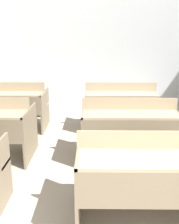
{
  "coord_description": "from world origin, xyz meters",
  "views": [
    {
      "loc": [
        -0.55,
        -0.77,
        1.67
      ],
      "look_at": [
        -0.59,
        2.39,
        0.76
      ],
      "focal_mm": 42.0,
      "sensor_mm": 36.0,
      "label": 1
    }
  ],
  "objects": [
    {
      "name": "bench_front_center",
      "position": [
        -0.05,
        1.35,
        0.48
      ],
      "size": [
        1.29,
        0.79,
        0.88
      ],
      "color": "#7C6C55",
      "rests_on": "ground_plane"
    },
    {
      "name": "bench_third_left",
      "position": [
        -2.07,
        3.9,
        0.48
      ],
      "size": [
        1.29,
        0.79,
        0.88
      ],
      "color": "#7B6C55",
      "rests_on": "ground_plane"
    },
    {
      "name": "bench_third_center",
      "position": [
        -0.04,
        3.9,
        0.48
      ],
      "size": [
        1.29,
        0.79,
        0.88
      ],
      "color": "#83735C",
      "rests_on": "ground_plane"
    },
    {
      "name": "wall_back",
      "position": [
        0.0,
        6.06,
        1.53
      ],
      "size": [
        6.22,
        0.06,
        3.05
      ],
      "color": "silver",
      "rests_on": "ground_plane"
    },
    {
      "name": "bench_second_center",
      "position": [
        -0.05,
        2.64,
        0.48
      ],
      "size": [
        1.29,
        0.79,
        0.88
      ],
      "color": "#7B6C55",
      "rests_on": "ground_plane"
    }
  ]
}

